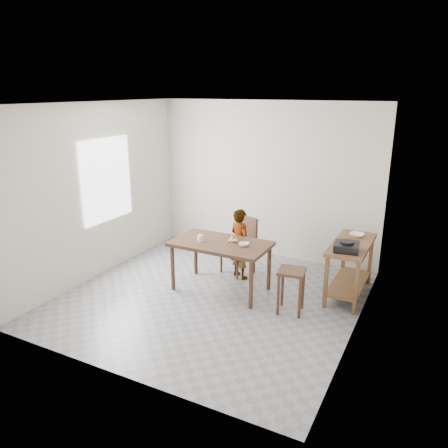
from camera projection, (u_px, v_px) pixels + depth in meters
The scene contains 17 objects.
floor at pixel (211, 299), 6.29m from camera, with size 4.00×4.00×0.04m, color gray.
ceiling at pixel (209, 102), 5.47m from camera, with size 4.00×4.00×0.04m, color white.
wall_back at pixel (266, 180), 7.60m from camera, with size 4.00×0.04×2.70m, color beige.
wall_front at pixel (108, 256), 4.16m from camera, with size 4.00×0.04×2.70m, color beige.
wall_left at pixel (96, 192), 6.76m from camera, with size 0.04×4.00×2.70m, color beige.
wall_right at pixel (365, 228), 5.00m from camera, with size 0.04×4.00×2.70m, color beige.
window_pane at pixel (107, 180), 6.86m from camera, with size 0.02×1.10×1.30m, color white.
dining_table at pixel (221, 266), 6.42m from camera, with size 1.40×0.80×0.75m, color #442A1C, non-canonical shape.
prep_counter at pixel (350, 269), 6.26m from camera, with size 0.50×1.20×0.80m, color brown, non-canonical shape.
child at pixel (240, 244), 6.81m from camera, with size 0.41×0.27×1.12m, color white.
dining_chair at pixel (238, 246), 7.02m from camera, with size 0.44×0.44×0.92m, color #442A1C, non-canonical shape.
stool at pixel (291, 291), 5.80m from camera, with size 0.34×0.34×0.61m, color #442A1C, non-canonical shape.
glass_tumbler at pixel (200, 238), 6.34m from camera, with size 0.07×0.07×0.09m, color white.
small_bowl at pixel (244, 244), 6.16m from camera, with size 0.15×0.15×0.05m, color white.
banana at pixel (233, 240), 6.31m from camera, with size 0.16×0.11×0.06m, color #D4C44D, non-canonical shape.
serving_bowl at pixel (357, 235), 6.39m from camera, with size 0.21×0.21×0.05m, color white.
gas_burner at pixel (347, 247), 5.83m from camera, with size 0.32×0.32×0.11m, color black.
Camera 1 is at (2.76, -4.97, 2.88)m, focal length 35.00 mm.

